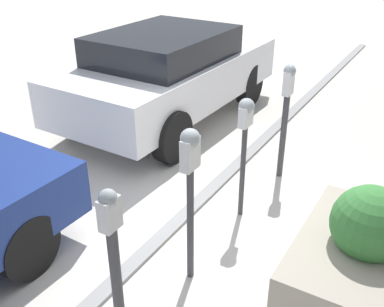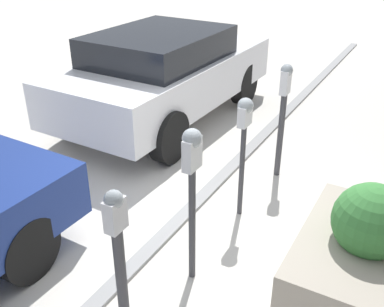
{
  "view_description": "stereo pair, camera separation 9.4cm",
  "coord_description": "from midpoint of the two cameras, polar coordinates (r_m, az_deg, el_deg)",
  "views": [
    {
      "loc": [
        -3.4,
        -2.17,
        3.03
      ],
      "look_at": [
        0.0,
        -0.15,
        0.97
      ],
      "focal_mm": 42.0,
      "sensor_mm": 36.0,
      "label": 1
    },
    {
      "loc": [
        -3.45,
        -2.09,
        3.03
      ],
      "look_at": [
        0.0,
        -0.15,
        0.97
      ],
      "focal_mm": 42.0,
      "sensor_mm": 36.0,
      "label": 2
    }
  ],
  "objects": [
    {
      "name": "parking_meter_nearest",
      "position": [
        3.2,
        -9.98,
        -13.91
      ],
      "size": [
        0.15,
        0.13,
        1.54
      ],
      "color": "#38383D",
      "rests_on": "ground_plane"
    },
    {
      "name": "parking_meter_second",
      "position": [
        3.81,
        -0.7,
        -2.66
      ],
      "size": [
        0.2,
        0.17,
        1.54
      ],
      "color": "#38383D",
      "rests_on": "ground_plane"
    },
    {
      "name": "ground_plane",
      "position": [
        5.05,
        -2.03,
        -9.49
      ],
      "size": [
        40.0,
        40.0,
        0.0
      ],
      "primitive_type": "plane",
      "color": "beige"
    },
    {
      "name": "parked_car_middle",
      "position": [
        7.49,
        -3.86,
        10.2
      ],
      "size": [
        4.23,
        1.99,
        1.51
      ],
      "rotation": [
        0.0,
        0.0,
        -0.03
      ],
      "color": "silver",
      "rests_on": "ground_plane"
    },
    {
      "name": "parking_meter_fourth",
      "position": [
        5.72,
        11.06,
        6.03
      ],
      "size": [
        0.18,
        0.15,
        1.51
      ],
      "color": "#38383D",
      "rests_on": "ground_plane"
    },
    {
      "name": "curb_strip",
      "position": [
        5.07,
        -2.81,
        -9.04
      ],
      "size": [
        19.0,
        0.16,
        0.04
      ],
      "color": "gray",
      "rests_on": "ground_plane"
    },
    {
      "name": "planter_box",
      "position": [
        4.27,
        20.25,
        -12.48
      ],
      "size": [
        1.59,
        1.08,
        1.14
      ],
      "color": "#A39989",
      "rests_on": "ground_plane"
    },
    {
      "name": "parking_meter_middle",
      "position": [
        4.78,
        6.08,
        3.06
      ],
      "size": [
        0.2,
        0.17,
        1.42
      ],
      "color": "#38383D",
      "rests_on": "ground_plane"
    }
  ]
}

